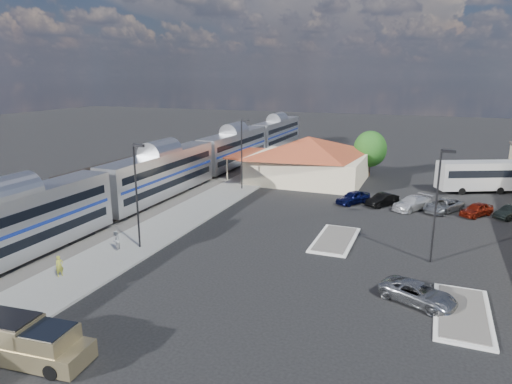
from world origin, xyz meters
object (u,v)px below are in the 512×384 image
(pickup_truck, at_px, (32,343))
(suv, at_px, (418,293))
(station_depot, at_px, (308,159))
(coach_bus, at_px, (487,175))

(pickup_truck, height_order, suv, pickup_truck)
(suv, bearing_deg, pickup_truck, 150.78)
(station_depot, bearing_deg, pickup_truck, -92.91)
(station_depot, relative_size, pickup_truck, 2.89)
(station_depot, bearing_deg, coach_bus, 5.39)
(pickup_truck, xyz_separation_m, suv, (18.20, 13.68, -0.33))
(station_depot, relative_size, suv, 3.75)
(station_depot, bearing_deg, suv, -63.16)
(suv, bearing_deg, station_depot, 50.67)
(suv, bearing_deg, coach_bus, 12.72)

